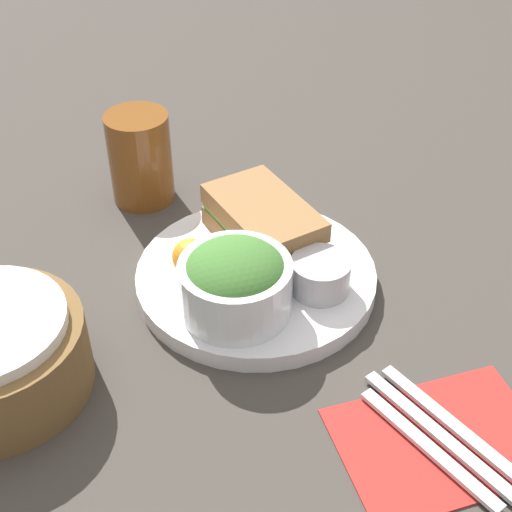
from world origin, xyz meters
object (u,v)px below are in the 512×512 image
(salad_bowl, at_px, (235,281))
(fork, at_px, (455,427))
(knife, at_px, (442,437))
(spoon, at_px, (428,447))
(drink_glass, at_px, (140,158))
(sandwich, at_px, (263,223))
(dressing_cup, at_px, (320,275))
(plate, at_px, (256,277))

(salad_bowl, height_order, fork, salad_bowl)
(knife, height_order, spoon, same)
(drink_glass, distance_m, knife, 0.50)
(fork, xyz_separation_m, spoon, (-0.01, 0.03, 0.00))
(fork, bearing_deg, spoon, -90.00)
(fork, relative_size, knife, 0.95)
(drink_glass, xyz_separation_m, spoon, (-0.47, -0.16, -0.05))
(knife, bearing_deg, sandwich, 173.03)
(sandwich, bearing_deg, spoon, -170.04)
(sandwich, bearing_deg, fork, -163.36)
(salad_bowl, bearing_deg, knife, -146.63)
(dressing_cup, bearing_deg, salad_bowl, 92.20)
(knife, xyz_separation_m, spoon, (-0.01, 0.02, 0.00))
(fork, relative_size, spoon, 1.11)
(plate, height_order, spoon, plate)
(fork, bearing_deg, drink_glass, -176.91)
(drink_glass, bearing_deg, salad_bowl, -169.51)
(plate, relative_size, salad_bowl, 2.30)
(salad_bowl, xyz_separation_m, knife, (-0.20, -0.13, -0.05))
(dressing_cup, height_order, knife, dressing_cup)
(plate, height_order, dressing_cup, dressing_cup)
(sandwich, distance_m, salad_bowl, 0.12)
(sandwich, bearing_deg, dressing_cup, -161.02)
(fork, bearing_deg, salad_bowl, -162.75)
(sandwich, height_order, salad_bowl, salad_bowl)
(dressing_cup, height_order, spoon, dressing_cup)
(drink_glass, distance_m, spoon, 0.50)
(fork, distance_m, spoon, 0.04)
(salad_bowl, xyz_separation_m, spoon, (-0.21, -0.11, -0.05))
(sandwich, height_order, knife, sandwich)
(sandwich, xyz_separation_m, salad_bowl, (-0.10, 0.06, 0.01))
(fork, bearing_deg, sandwich, 176.39)
(sandwich, distance_m, drink_glass, 0.20)
(plate, relative_size, sandwich, 1.68)
(fork, bearing_deg, knife, -90.00)
(salad_bowl, distance_m, knife, 0.24)
(sandwich, relative_size, spoon, 1.02)
(drink_glass, bearing_deg, knife, -158.74)
(salad_bowl, distance_m, dressing_cup, 0.10)
(knife, bearing_deg, drink_glass, -178.98)
(plate, relative_size, fork, 1.54)
(dressing_cup, bearing_deg, sandwich, 18.98)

